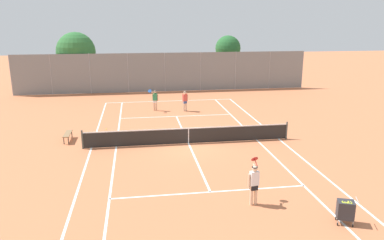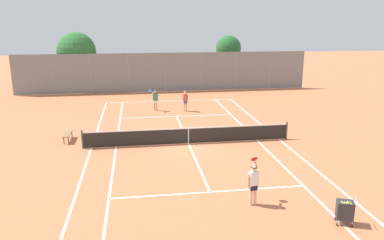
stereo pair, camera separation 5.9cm
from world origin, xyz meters
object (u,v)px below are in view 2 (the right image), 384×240
object	(u,v)px
ball_cart	(345,210)
player_far_right	(185,100)
loose_tennis_ball_1	(106,129)
tree_behind_right	(228,49)
loose_tennis_ball_0	(180,139)
tennis_net	(188,135)
player_far_left	(155,99)
tree_behind_left	(76,52)
courtside_bench	(68,134)
player_near_side	(253,182)

from	to	relation	value
ball_cart	player_far_right	distance (m)	17.81
loose_tennis_ball_1	tree_behind_right	xyz separation A→B (m)	(12.23, 16.82, 3.76)
ball_cart	loose_tennis_ball_0	bearing A→B (deg)	113.58
tennis_net	loose_tennis_ball_1	distance (m)	6.17
player_far_left	tree_behind_left	size ratio (longest dim) A/B	0.31
courtside_bench	tennis_net	bearing A→B (deg)	-12.93
tree_behind_left	courtside_bench	bearing A→B (deg)	-84.20
loose_tennis_ball_0	tree_behind_left	xyz separation A→B (m)	(-8.34, 17.61, 3.78)
tennis_net	tree_behind_right	bearing A→B (deg)	70.40
courtside_bench	ball_cart	bearing A→B (deg)	-44.91
ball_cart	loose_tennis_ball_1	world-z (taller)	ball_cart
player_far_right	tree_behind_right	bearing A→B (deg)	62.83
tennis_net	player_near_side	distance (m)	7.83
tennis_net	tree_behind_right	xyz separation A→B (m)	(7.30, 20.50, 3.29)
tree_behind_right	player_far_left	bearing A→B (deg)	-126.05
tree_behind_right	tree_behind_left	bearing A→B (deg)	-172.92
tennis_net	loose_tennis_ball_1	size ratio (longest dim) A/B	181.82
player_near_side	tree_behind_right	world-z (taller)	tree_behind_right
loose_tennis_ball_1	tree_behind_left	distance (m)	15.76
tennis_net	tree_behind_right	size ratio (longest dim) A/B	2.26
loose_tennis_ball_1	loose_tennis_ball_0	bearing A→B (deg)	-31.39
loose_tennis_ball_0	tree_behind_right	xyz separation A→B (m)	(7.67, 19.60, 3.76)
player_near_side	tree_behind_left	size ratio (longest dim) A/B	0.31
ball_cart	player_near_side	xyz separation A→B (m)	(-2.74, 1.85, 0.39)
player_near_side	tree_behind_right	size ratio (longest dim) A/B	0.33
tree_behind_left	tree_behind_right	bearing A→B (deg)	7.08
loose_tennis_ball_0	loose_tennis_ball_1	size ratio (longest dim) A/B	1.00
player_far_left	tree_behind_right	world-z (taller)	tree_behind_right
tennis_net	ball_cart	bearing A→B (deg)	-66.34
player_near_side	player_far_left	bearing A→B (deg)	100.14
tree_behind_left	tree_behind_right	xyz separation A→B (m)	(16.02, 1.99, -0.01)
player_far_right	loose_tennis_ball_1	distance (m)	7.25
player_far_left	loose_tennis_ball_0	distance (m)	7.70
tree_behind_left	player_far_left	bearing A→B (deg)	-54.09
courtside_bench	player_far_right	bearing A→B (deg)	38.90
player_near_side	player_far_left	xyz separation A→B (m)	(-2.89, 16.16, 0.00)
player_far_right	courtside_bench	world-z (taller)	player_far_right
ball_cart	tree_behind_right	distance (m)	30.37
loose_tennis_ball_1	player_far_left	bearing A→B (deg)	54.02
tennis_net	player_far_left	xyz separation A→B (m)	(-1.45, 8.47, 0.42)
tree_behind_right	loose_tennis_ball_0	bearing A→B (deg)	-111.38
loose_tennis_ball_0	ball_cart	bearing A→B (deg)	-66.42
player_near_side	player_far_right	xyz separation A→B (m)	(-0.58, 15.64, -0.02)
player_far_left	loose_tennis_ball_0	xyz separation A→B (m)	(1.08, -7.58, -0.89)
tree_behind_right	ball_cart	bearing A→B (deg)	-95.93
player_far_right	player_far_left	bearing A→B (deg)	167.27
ball_cart	player_near_side	distance (m)	3.33
player_near_side	loose_tennis_ball_1	distance (m)	13.06
loose_tennis_ball_0	loose_tennis_ball_1	xyz separation A→B (m)	(-4.56, 2.78, 0.00)
tree_behind_left	tree_behind_right	distance (m)	16.14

